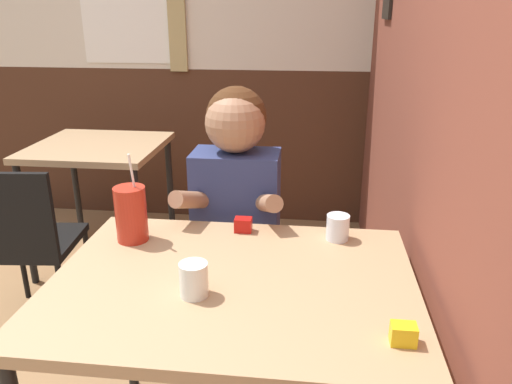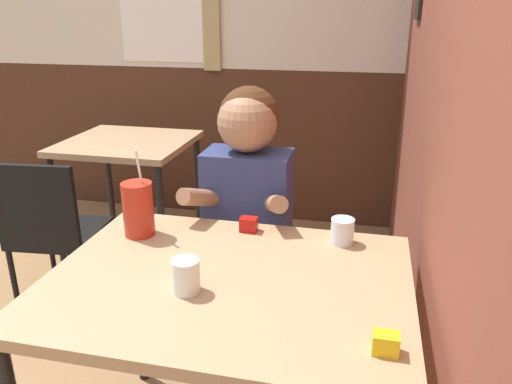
% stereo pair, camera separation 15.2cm
% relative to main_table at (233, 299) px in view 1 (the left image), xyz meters
% --- Properties ---
extents(brick_wall_right, '(0.08, 4.50, 2.70)m').
position_rel_main_table_xyz_m(brick_wall_right, '(0.61, 0.96, 0.66)').
color(brick_wall_right, brown).
rests_on(brick_wall_right, ground_plane).
extents(back_wall, '(5.29, 0.09, 2.70)m').
position_rel_main_table_xyz_m(back_wall, '(-0.58, 2.24, 0.67)').
color(back_wall, beige).
rests_on(back_wall, ground_plane).
extents(main_table, '(1.06, 0.80, 0.76)m').
position_rel_main_table_xyz_m(main_table, '(0.00, 0.00, 0.00)').
color(main_table, tan).
rests_on(main_table, ground_plane).
extents(background_table, '(0.73, 0.70, 0.76)m').
position_rel_main_table_xyz_m(background_table, '(-1.03, 1.43, -0.03)').
color(background_table, tan).
rests_on(background_table, ground_plane).
extents(chair_near_window, '(0.44, 0.44, 0.84)m').
position_rel_main_table_xyz_m(chair_near_window, '(-1.11, 0.73, -0.20)').
color(chair_near_window, black).
rests_on(chair_near_window, ground_plane).
extents(person_seated, '(0.42, 0.42, 1.23)m').
position_rel_main_table_xyz_m(person_seated, '(-0.08, 0.58, -0.02)').
color(person_seated, navy).
rests_on(person_seated, ground_plane).
extents(cocktail_pitcher, '(0.11, 0.11, 0.31)m').
position_rel_main_table_xyz_m(cocktail_pitcher, '(-0.38, 0.22, 0.16)').
color(cocktail_pitcher, '#B22819').
rests_on(cocktail_pitcher, main_table).
extents(glass_near_pitcher, '(0.08, 0.08, 0.09)m').
position_rel_main_table_xyz_m(glass_near_pitcher, '(0.31, 0.31, 0.11)').
color(glass_near_pitcher, silver).
rests_on(glass_near_pitcher, main_table).
extents(glass_center, '(0.08, 0.08, 0.10)m').
position_rel_main_table_xyz_m(glass_center, '(-0.09, -0.10, 0.12)').
color(glass_center, silver).
rests_on(glass_center, main_table).
extents(condiment_ketchup, '(0.06, 0.04, 0.05)m').
position_rel_main_table_xyz_m(condiment_ketchup, '(-0.02, 0.33, 0.09)').
color(condiment_ketchup, '#B7140F').
rests_on(condiment_ketchup, main_table).
extents(condiment_mustard, '(0.06, 0.04, 0.05)m').
position_rel_main_table_xyz_m(condiment_mustard, '(0.45, -0.24, 0.09)').
color(condiment_mustard, yellow).
rests_on(condiment_mustard, main_table).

